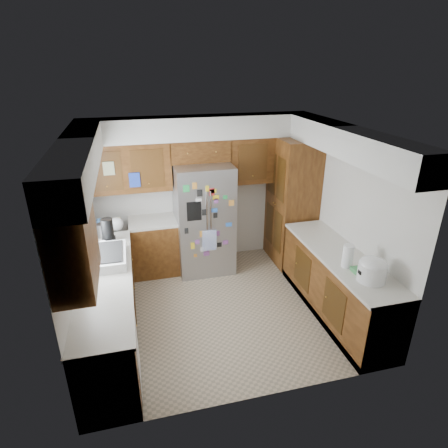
% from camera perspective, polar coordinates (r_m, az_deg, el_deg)
% --- Properties ---
extents(floor, '(3.60, 3.60, 0.00)m').
position_cam_1_polar(floor, '(5.51, -0.30, -12.68)').
color(floor, tan).
rests_on(floor, ground).
extents(room_shell, '(3.64, 3.24, 2.52)m').
position_cam_1_polar(room_shell, '(4.98, -2.55, 6.83)').
color(room_shell, beige).
rests_on(room_shell, ground).
extents(left_counter_run, '(1.36, 3.20, 0.92)m').
position_cam_1_polar(left_counter_run, '(5.18, -15.39, -10.44)').
color(left_counter_run, '#3D200B').
rests_on(left_counter_run, ground).
extents(right_counter_run, '(0.63, 2.25, 0.92)m').
position_cam_1_polar(right_counter_run, '(5.42, 16.77, -9.12)').
color(right_counter_run, '#3D200B').
rests_on(right_counter_run, ground).
extents(pantry, '(0.60, 0.90, 2.15)m').
position_cam_1_polar(pantry, '(6.42, 10.26, 3.32)').
color(pantry, '#3D200B').
rests_on(pantry, ground).
extents(fridge, '(0.90, 0.79, 1.80)m').
position_cam_1_polar(fridge, '(6.09, -3.07, 0.79)').
color(fridge, gray).
rests_on(fridge, ground).
extents(bridge_cabinet, '(0.96, 0.34, 0.35)m').
position_cam_1_polar(bridge_cabinet, '(5.98, -3.73, 11.15)').
color(bridge_cabinet, '#3D200B').
rests_on(bridge_cabinet, fridge).
extents(fridge_top_items, '(0.82, 0.31, 0.28)m').
position_cam_1_polar(fridge_top_items, '(5.90, -4.36, 13.95)').
color(fridge_top_items, '#22519E').
rests_on(fridge_top_items, bridge_cabinet).
extents(sink_assembly, '(0.52, 0.70, 0.37)m').
position_cam_1_polar(sink_assembly, '(4.97, -17.66, -4.78)').
color(sink_assembly, white).
rests_on(sink_assembly, left_counter_run).
extents(left_counter_clutter, '(0.38, 0.79, 0.38)m').
position_cam_1_polar(left_counter_clutter, '(5.62, -17.06, -0.64)').
color(left_counter_clutter, black).
rests_on(left_counter_clutter, left_counter_run).
extents(rice_cooker, '(0.34, 0.33, 0.29)m').
position_cam_1_polar(rice_cooker, '(4.64, 21.70, -6.40)').
color(rice_cooker, white).
rests_on(rice_cooker, right_counter_run).
extents(paper_towel, '(0.13, 0.13, 0.29)m').
position_cam_1_polar(paper_towel, '(4.84, 18.34, -4.65)').
color(paper_towel, white).
rests_on(paper_towel, right_counter_run).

